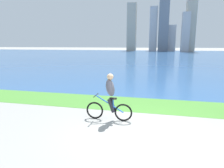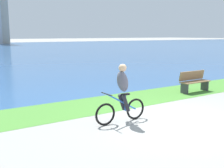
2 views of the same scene
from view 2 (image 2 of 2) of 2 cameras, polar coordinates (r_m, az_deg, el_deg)
name	(u,v)px [view 2 (image 2 of 2)]	position (r m, az deg, el deg)	size (l,w,h in m)	color
ground_plane	(175,122)	(8.25, 12.81, -7.58)	(300.00, 300.00, 0.00)	gray
grass_strip_bayside	(117,101)	(10.43, 1.08, -3.57)	(120.00, 2.24, 0.01)	#478433
cyclist_lead	(122,94)	(7.84, 2.07, -1.96)	(1.67, 0.52, 1.67)	black
bench_near_path	(194,82)	(12.62, 16.43, 0.49)	(1.50, 0.47, 0.90)	olive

